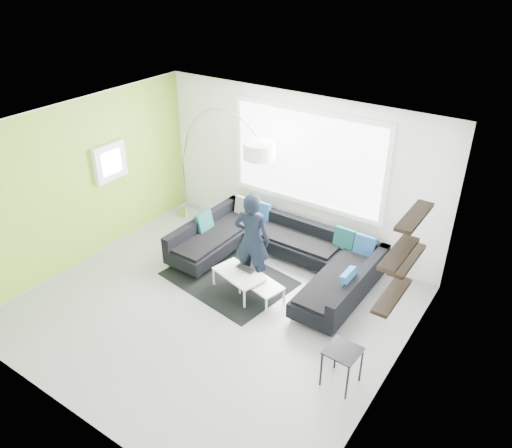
{
  "coord_description": "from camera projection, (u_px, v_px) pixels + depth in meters",
  "views": [
    {
      "loc": [
        3.98,
        -4.66,
        4.93
      ],
      "look_at": [
        0.19,
        0.9,
        1.13
      ],
      "focal_mm": 35.0,
      "sensor_mm": 36.0,
      "label": 1
    }
  ],
  "objects": [
    {
      "name": "ground",
      "position": [
        213.0,
        308.0,
        7.73
      ],
      "size": [
        5.5,
        5.5,
        0.0
      ],
      "primitive_type": "plane",
      "color": "gray",
      "rests_on": "ground"
    },
    {
      "name": "room_shell",
      "position": [
        219.0,
        199.0,
        6.97
      ],
      "size": [
        5.54,
        5.04,
        2.82
      ],
      "color": "white",
      "rests_on": "ground"
    },
    {
      "name": "sectional_sofa",
      "position": [
        274.0,
        256.0,
        8.42
      ],
      "size": [
        3.29,
        2.06,
        0.7
      ],
      "rotation": [
        0.0,
        0.0,
        -0.01
      ],
      "color": "black",
      "rests_on": "ground"
    },
    {
      "name": "rug",
      "position": [
        229.0,
        278.0,
        8.39
      ],
      "size": [
        2.19,
        1.73,
        0.01
      ],
      "primitive_type": "cube",
      "rotation": [
        0.0,
        0.0,
        -0.14
      ],
      "color": "black",
      "rests_on": "ground"
    },
    {
      "name": "coffee_table",
      "position": [
        250.0,
        286.0,
        7.93
      ],
      "size": [
        1.19,
        0.87,
        0.35
      ],
      "primitive_type": "cube",
      "rotation": [
        0.0,
        0.0,
        -0.26
      ],
      "color": "silver",
      "rests_on": "ground"
    },
    {
      "name": "arc_lamp",
      "position": [
        183.0,
        159.0,
        9.77
      ],
      "size": [
        2.46,
        1.39,
        2.47
      ],
      "primitive_type": null,
      "rotation": [
        0.0,
        0.0,
        -0.2
      ],
      "color": "silver",
      "rests_on": "ground"
    },
    {
      "name": "side_table",
      "position": [
        341.0,
        367.0,
        6.27
      ],
      "size": [
        0.43,
        0.43,
        0.56
      ],
      "primitive_type": "cube",
      "rotation": [
        0.0,
        0.0,
        -0.06
      ],
      "color": "black",
      "rests_on": "ground"
    },
    {
      "name": "person",
      "position": [
        252.0,
        240.0,
        7.94
      ],
      "size": [
        0.79,
        0.69,
        1.62
      ],
      "primitive_type": "imported",
      "rotation": [
        0.0,
        0.0,
        3.41
      ],
      "color": "black",
      "rests_on": "ground"
    },
    {
      "name": "laptop",
      "position": [
        243.0,
        270.0,
        7.98
      ],
      "size": [
        0.38,
        0.29,
        0.03
      ],
      "primitive_type": "imported",
      "rotation": [
        0.0,
        0.0,
        -0.11
      ],
      "color": "black",
      "rests_on": "coffee_table"
    }
  ]
}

